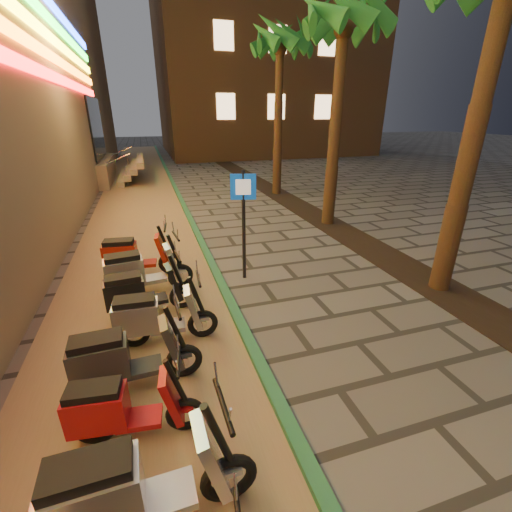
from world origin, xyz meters
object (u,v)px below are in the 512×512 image
object	(u,v)px
scooter_5	(121,359)
scooter_7	(139,292)
scooter_8	(139,271)
scooter_3	(131,489)
pedestrian_sign	(244,211)
scooter_4	(119,409)
scooter_6	(153,317)
scooter_9	(133,256)

from	to	relation	value
scooter_5	scooter_7	world-z (taller)	scooter_5
scooter_8	scooter_7	bearing A→B (deg)	-95.71
scooter_3	scooter_7	xyz separation A→B (m)	(0.06, 3.73, -0.06)
pedestrian_sign	scooter_4	bearing A→B (deg)	-110.72
scooter_3	scooter_8	size ratio (longest dim) A/B	1.02
pedestrian_sign	scooter_6	world-z (taller)	pedestrian_sign
scooter_7	scooter_4	bearing A→B (deg)	-99.57
scooter_4	scooter_8	size ratio (longest dim) A/B	0.85
scooter_3	scooter_4	distance (m)	1.05
scooter_6	scooter_5	bearing A→B (deg)	-111.59
scooter_4	scooter_9	xyz separation A→B (m)	(0.07, 4.49, 0.06)
scooter_6	scooter_7	bearing A→B (deg)	105.96
scooter_6	scooter_8	xyz separation A→B (m)	(-0.22, 1.79, 0.04)
scooter_3	scooter_7	distance (m)	3.73
scooter_7	scooter_9	size ratio (longest dim) A/B	0.95
scooter_5	scooter_6	xyz separation A→B (m)	(0.43, 0.93, -0.02)
pedestrian_sign	scooter_9	bearing A→B (deg)	174.27
scooter_4	scooter_9	size ratio (longest dim) A/B	0.88
scooter_4	scooter_8	bearing A→B (deg)	93.43
scooter_9	scooter_5	bearing A→B (deg)	-84.87
pedestrian_sign	scooter_8	size ratio (longest dim) A/B	1.38
scooter_5	pedestrian_sign	bearing A→B (deg)	46.90
scooter_5	scooter_4	bearing A→B (deg)	-91.70
scooter_5	scooter_3	bearing A→B (deg)	-87.21
scooter_8	scooter_9	bearing A→B (deg)	91.62
scooter_5	scooter_9	world-z (taller)	scooter_9
scooter_3	scooter_4	world-z (taller)	scooter_3
scooter_8	scooter_5	bearing A→B (deg)	-100.88
scooter_5	scooter_8	size ratio (longest dim) A/B	0.95
scooter_4	scooter_5	distance (m)	0.81
pedestrian_sign	scooter_4	world-z (taller)	pedestrian_sign
scooter_4	scooter_7	bearing A→B (deg)	92.17
scooter_3	scooter_7	bearing A→B (deg)	87.56
scooter_4	scooter_7	distance (m)	2.70
scooter_4	scooter_8	distance (m)	3.53
scooter_5	scooter_6	world-z (taller)	scooter_5
scooter_8	scooter_6	bearing A→B (deg)	-89.34
pedestrian_sign	scooter_5	world-z (taller)	pedestrian_sign
pedestrian_sign	scooter_3	bearing A→B (deg)	-102.96
pedestrian_sign	scooter_6	distance (m)	3.01
pedestrian_sign	scooter_3	world-z (taller)	pedestrian_sign
scooter_9	scooter_8	bearing A→B (deg)	-75.66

